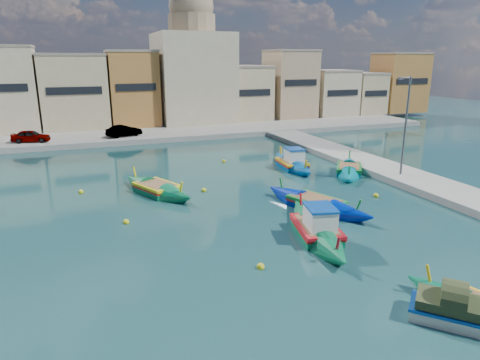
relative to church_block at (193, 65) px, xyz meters
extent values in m
plane|color=#143C3E|center=(-10.00, -40.00, -8.41)|extent=(160.00, 160.00, 0.00)
cube|color=gray|center=(8.00, -40.00, -8.16)|extent=(4.00, 70.00, 0.50)
cube|color=gray|center=(-10.00, -8.00, -8.11)|extent=(80.00, 8.00, 0.60)
cube|color=#BEB08E|center=(-23.86, -0.88, -2.86)|extent=(7.88, 6.24, 9.89)
cube|color=tan|center=(-15.74, -0.28, -3.31)|extent=(7.88, 7.44, 8.99)
cube|color=gray|center=(-15.74, -0.28, 1.33)|extent=(8.04, 7.59, 0.30)
cube|color=black|center=(-15.74, -4.05, -2.86)|extent=(6.30, 0.10, 0.90)
cube|color=#AF7537|center=(-8.46, -0.93, -3.09)|extent=(6.17, 6.13, 9.43)
cube|color=gray|center=(-8.46, -0.93, 1.77)|extent=(6.29, 6.26, 0.30)
cube|color=black|center=(-8.46, -4.05, -2.62)|extent=(4.93, 0.10, 0.90)
cube|color=tan|center=(-0.95, -0.15, -4.78)|extent=(7.31, 7.69, 6.05)
cube|color=gray|center=(-0.95, -0.15, -1.60)|extent=(7.46, 7.85, 0.30)
cube|color=black|center=(-0.95, -4.05, -4.48)|extent=(5.85, 0.10, 0.90)
cube|color=tan|center=(7.02, -0.35, -4.10)|extent=(7.54, 7.30, 7.41)
cube|color=gray|center=(7.02, -0.35, -0.25)|extent=(7.69, 7.45, 0.30)
cube|color=black|center=(7.02, -4.05, -3.73)|extent=(6.03, 0.10, 0.90)
cube|color=tan|center=(14.93, -0.51, -2.99)|extent=(6.36, 6.97, 9.63)
cube|color=gray|center=(14.93, -0.51, 1.98)|extent=(6.48, 7.11, 0.30)
cube|color=black|center=(14.93, -4.05, -2.51)|extent=(5.09, 0.10, 0.90)
cube|color=#BEB08E|center=(22.15, -0.65, -4.48)|extent=(6.63, 6.70, 6.65)
cube|color=gray|center=(22.15, -0.65, -1.01)|extent=(6.76, 6.83, 0.30)
cube|color=black|center=(22.15, -4.05, -4.15)|extent=(5.30, 0.10, 0.90)
cube|color=tan|center=(28.26, -0.25, -4.71)|extent=(5.08, 7.51, 6.20)
cube|color=gray|center=(28.26, -0.25, -1.45)|extent=(5.18, 7.66, 0.30)
cube|color=black|center=(28.26, -4.05, -4.40)|extent=(4.06, 0.10, 0.90)
cube|color=#AF7537|center=(35.15, -1.00, -3.14)|extent=(7.79, 6.00, 9.33)
cube|color=gray|center=(35.15, -1.00, 1.67)|extent=(7.95, 6.12, 0.30)
cube|color=black|center=(35.15, -4.05, -2.68)|extent=(6.23, 0.10, 0.90)
cube|color=#BEB08E|center=(0.00, 0.00, -1.81)|extent=(10.00, 10.00, 12.00)
cylinder|color=#9E8466|center=(0.00, 0.00, 5.39)|extent=(6.40, 6.40, 2.40)
sphere|color=#9E8466|center=(0.00, 0.00, 7.58)|extent=(6.00, 6.00, 6.00)
cylinder|color=#595B60|center=(7.50, -34.00, -4.41)|extent=(0.16, 0.16, 8.00)
cylinder|color=#595B60|center=(7.10, -34.00, -0.51)|extent=(1.00, 0.10, 0.10)
cube|color=#595B60|center=(6.60, -34.00, -0.56)|extent=(0.35, 0.15, 0.18)
imported|color=#4C1919|center=(-20.60, -9.50, -7.15)|extent=(4.10, 2.32, 1.32)
imported|color=#4C1919|center=(-10.88, -9.50, -7.15)|extent=(4.22, 2.60, 1.31)
cube|color=#0A7043|center=(-4.37, -41.24, -8.21)|extent=(2.72, 3.86, 0.98)
cone|color=#0A7043|center=(-3.69, -38.42, -8.16)|extent=(2.65, 3.58, 2.51)
cone|color=#0A7043|center=(-5.05, -44.06, -8.16)|extent=(2.65, 3.58, 2.51)
cube|color=red|center=(-4.37, -41.24, -7.80)|extent=(2.84, 4.07, 0.18)
cube|color=red|center=(-4.37, -41.24, -7.98)|extent=(2.83, 3.95, 0.10)
cube|color=olive|center=(-4.37, -41.24, -7.72)|extent=(2.36, 3.48, 0.06)
cylinder|color=red|center=(-3.63, -38.15, -7.53)|extent=(0.24, 0.48, 1.07)
cylinder|color=red|center=(-5.11, -44.33, -7.53)|extent=(0.24, 0.48, 1.07)
cube|color=white|center=(-4.49, -41.74, -7.18)|extent=(1.75, 2.05, 1.08)
cube|color=#0F47A5|center=(-4.49, -41.74, -6.59)|extent=(1.86, 2.20, 0.12)
cube|color=#0058A6|center=(1.39, -27.44, -8.21)|extent=(2.21, 3.24, 0.96)
cone|color=#0058A6|center=(1.63, -24.90, -8.17)|extent=(2.19, 3.03, 2.41)
cone|color=#0058A6|center=(1.15, -29.97, -8.17)|extent=(2.19, 3.03, 2.41)
cube|color=yellow|center=(1.39, -27.44, -7.81)|extent=(2.30, 3.42, 0.17)
cube|color=red|center=(1.39, -27.44, -7.98)|extent=(2.31, 3.31, 0.10)
cube|color=olive|center=(1.39, -27.44, -7.73)|extent=(1.89, 2.94, 0.06)
cylinder|color=yellow|center=(1.65, -24.65, -7.54)|extent=(0.18, 0.47, 1.05)
cylinder|color=yellow|center=(1.13, -30.22, -7.54)|extent=(0.18, 0.47, 1.05)
cube|color=white|center=(1.35, -27.88, -7.20)|extent=(1.49, 1.69, 1.06)
cube|color=#0F47A5|center=(1.35, -27.88, -6.61)|extent=(1.58, 1.80, 0.12)
cube|color=#008397|center=(5.00, -30.73, -8.22)|extent=(3.31, 3.60, 0.94)
cone|color=#008397|center=(6.47, -28.64, -8.17)|extent=(3.18, 3.42, 2.36)
cone|color=#008397|center=(3.53, -32.82, -8.17)|extent=(3.18, 3.42, 2.36)
cube|color=#1A8532|center=(5.00, -30.73, -7.83)|extent=(3.47, 3.78, 0.17)
cube|color=#197F33|center=(5.00, -30.73, -8.00)|extent=(3.42, 3.70, 0.09)
cube|color=olive|center=(5.00, -30.73, -7.75)|extent=(2.92, 3.21, 0.06)
cylinder|color=#1A8532|center=(6.62, -28.44, -7.57)|extent=(0.36, 0.44, 1.02)
cylinder|color=#1A8532|center=(3.38, -33.03, -7.57)|extent=(0.36, 0.44, 1.02)
cube|color=#0A6F43|center=(-11.00, -30.55, -8.21)|extent=(3.10, 3.62, 1.01)
cone|color=#0A6F43|center=(-12.05, -28.25, -8.16)|extent=(3.02, 3.44, 2.49)
cone|color=#0A6F43|center=(-9.96, -32.85, -8.16)|extent=(3.02, 3.44, 2.49)
cube|color=yellow|center=(-11.00, -30.55, -7.78)|extent=(3.24, 3.80, 0.18)
cube|color=red|center=(-11.00, -30.55, -7.96)|extent=(3.22, 3.71, 0.10)
cube|color=olive|center=(-11.00, -30.55, -7.70)|extent=(2.71, 3.24, 0.06)
cylinder|color=yellow|center=(-12.15, -28.02, -7.50)|extent=(0.33, 0.49, 1.10)
cylinder|color=yellow|center=(-9.85, -33.08, -7.50)|extent=(0.33, 0.49, 1.10)
cube|color=#0022A8|center=(-2.08, -37.37, -8.21)|extent=(3.00, 3.79, 0.97)
cone|color=#0022A8|center=(-3.05, -34.81, -8.16)|extent=(2.91, 3.55, 2.47)
cone|color=#0022A8|center=(-1.10, -39.94, -8.16)|extent=(2.91, 3.55, 2.47)
cube|color=#1A8433|center=(-2.08, -37.37, -7.80)|extent=(3.14, 3.99, 0.18)
cube|color=red|center=(-2.08, -37.37, -7.98)|extent=(3.11, 3.88, 0.10)
cube|color=olive|center=(-2.08, -37.37, -7.73)|extent=(2.62, 3.41, 0.06)
cylinder|color=#1A8433|center=(-3.15, -34.55, -7.53)|extent=(0.29, 0.48, 1.06)
cylinder|color=#1A8433|center=(-1.00, -40.19, -7.53)|extent=(0.29, 0.48, 1.06)
cone|color=#0A6D4A|center=(-3.18, -48.27, -8.18)|extent=(2.40, 2.96, 2.22)
cylinder|color=yellow|center=(-3.24, -48.05, -7.60)|extent=(0.23, 0.44, 0.98)
cube|color=beige|center=(-3.81, -49.78, -8.26)|extent=(2.97, 3.04, 0.69)
cube|color=#0F47A5|center=(-3.81, -49.78, -7.93)|extent=(3.06, 3.14, 0.12)
cube|color=#2D381E|center=(-3.81, -49.78, -7.67)|extent=(2.72, 2.77, 0.35)
cylinder|color=#2D381E|center=(-3.81, -49.78, -7.50)|extent=(2.10, 2.20, 0.59)
sphere|color=yellow|center=(-13.74, -35.65, -8.33)|extent=(0.36, 0.36, 0.36)
sphere|color=yellow|center=(-7.76, -31.29, -8.33)|extent=(0.36, 0.36, 0.36)
sphere|color=yellow|center=(-3.48, -23.25, -8.33)|extent=(0.36, 0.36, 0.36)
sphere|color=yellow|center=(-16.06, -28.55, -8.33)|extent=(0.36, 0.36, 0.36)
sphere|color=yellow|center=(3.06, -36.77, -8.33)|extent=(0.36, 0.36, 0.36)
sphere|color=yellow|center=(-8.65, -43.55, -8.33)|extent=(0.36, 0.36, 0.36)
camera|label=1|loc=(-15.86, -59.74, 0.84)|focal=32.00mm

